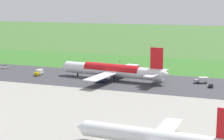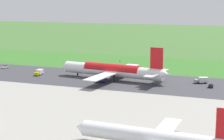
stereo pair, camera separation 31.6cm
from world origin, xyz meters
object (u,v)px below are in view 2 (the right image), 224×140
at_px(service_truck_baggage, 39,72).
at_px(no_stopping_sign, 120,62).
at_px(airliner_main, 113,70).
at_px(traffic_cone_orange, 110,65).
at_px(service_truck_fuel, 202,80).
at_px(airliner_parked_near, 155,137).
at_px(service_car_ops, 211,85).
at_px(service_car_followme, 5,67).

height_order(service_truck_baggage, no_stopping_sign, service_truck_baggage).
bearing_deg(service_truck_baggage, airliner_main, -177.30).
bearing_deg(airliner_main, traffic_cone_orange, -67.44).
xyz_separation_m(service_truck_fuel, traffic_cone_orange, (53.62, -30.05, -1.13)).
distance_m(service_truck_baggage, traffic_cone_orange, 44.11).
bearing_deg(traffic_cone_orange, airliner_parked_near, 115.65).
xyz_separation_m(airliner_main, service_car_ops, (-43.02, 0.14, -3.51)).
bearing_deg(traffic_cone_orange, airliner_main, 112.56).
bearing_deg(service_car_followme, service_car_ops, 175.44).
bearing_deg(service_truck_baggage, no_stopping_sign, -123.66).
distance_m(airliner_parked_near, service_car_ops, 73.77).
height_order(service_truck_baggage, traffic_cone_orange, service_truck_baggage).
relative_size(service_car_followme, service_car_ops, 1.00).
bearing_deg(service_truck_fuel, airliner_main, 9.74).
bearing_deg(no_stopping_sign, airliner_parked_near, 113.01).
bearing_deg(airliner_parked_near, service_car_followme, -38.97).
relative_size(service_truck_baggage, service_car_followme, 1.41).
relative_size(service_car_followme, service_truck_fuel, 0.69).
distance_m(service_car_followme, service_truck_fuel, 102.12).
relative_size(airliner_parked_near, service_car_followme, 9.75).
xyz_separation_m(service_truck_baggage, service_truck_fuel, (-75.33, -8.33, 0.00)).
relative_size(service_truck_baggage, service_car_ops, 1.41).
height_order(service_car_ops, traffic_cone_orange, service_car_ops).
bearing_deg(no_stopping_sign, service_truck_fuel, 146.42).
bearing_deg(service_truck_fuel, service_car_followme, -1.00).
bearing_deg(no_stopping_sign, service_car_ops, 143.75).
height_order(airliner_parked_near, no_stopping_sign, airliner_parked_near).
bearing_deg(service_car_followme, service_truck_fuel, 179.00).
bearing_deg(traffic_cone_orange, service_truck_fuel, 150.74).
xyz_separation_m(service_car_followme, traffic_cone_orange, (-48.48, -28.27, -0.57)).
distance_m(service_car_ops, traffic_cone_orange, 68.89).
height_order(airliner_parked_near, traffic_cone_orange, airliner_parked_near).
distance_m(airliner_main, airliner_parked_near, 82.80).
relative_size(service_truck_fuel, traffic_cone_orange, 11.25).
bearing_deg(service_car_ops, no_stopping_sign, -36.25).
height_order(airliner_parked_near, service_car_ops, airliner_parked_near).
bearing_deg(service_truck_fuel, service_truck_baggage, 6.31).
relative_size(airliner_parked_near, traffic_cone_orange, 75.39).
bearing_deg(service_truck_baggage, service_truck_fuel, -173.69).
distance_m(airliner_main, service_car_ops, 43.16).
bearing_deg(service_truck_baggage, airliner_parked_near, 136.07).
height_order(no_stopping_sign, traffic_cone_orange, no_stopping_sign).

